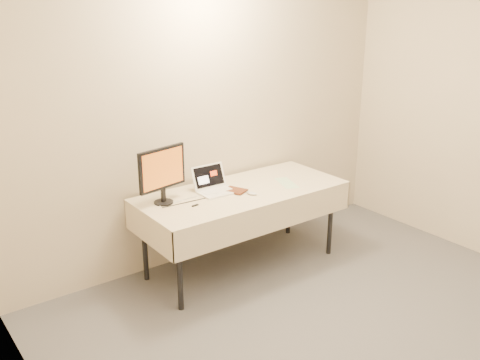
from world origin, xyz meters
TOP-DOWN VIEW (x-y plane):
  - back_wall at (0.00, 2.50)m, footprint 4.00×0.10m
  - table at (0.00, 2.05)m, footprint 1.86×0.81m
  - laptop at (-0.21, 2.17)m, footprint 0.32×0.30m
  - monitor at (-0.70, 2.18)m, footprint 0.45×0.19m
  - book at (-0.14, 2.03)m, footprint 0.14×0.07m
  - alarm_clock at (-0.27, 2.29)m, footprint 0.11×0.08m
  - clicker at (-0.00, 1.91)m, footprint 0.08×0.11m
  - paper_form at (0.44, 1.96)m, footprint 0.22×0.34m
  - usb_dongle at (-0.53, 1.97)m, footprint 0.06×0.03m

SIDE VIEW (x-z plane):
  - table at x=0.00m, z-range 0.31..1.05m
  - paper_form at x=0.44m, z-range 0.74..0.74m
  - usb_dongle at x=-0.53m, z-range 0.74..0.75m
  - clicker at x=0.00m, z-range 0.74..0.76m
  - alarm_clock at x=-0.27m, z-range 0.74..0.78m
  - laptop at x=-0.21m, z-range 0.68..0.90m
  - book at x=-0.14m, z-range 0.74..0.93m
  - monitor at x=-0.70m, z-range 0.78..1.25m
  - back_wall at x=0.00m, z-range 0.00..2.70m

